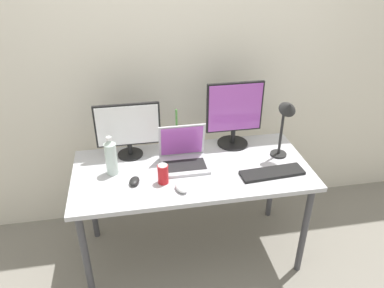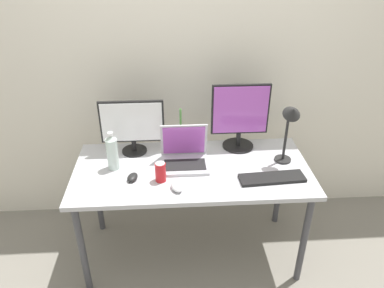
% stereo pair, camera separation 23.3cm
% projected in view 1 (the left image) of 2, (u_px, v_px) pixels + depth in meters
% --- Properties ---
extents(ground_plane, '(16.00, 16.00, 0.00)m').
position_uv_depth(ground_plane, '(192.00, 251.00, 2.79)').
color(ground_plane, gray).
extents(wall_back, '(7.00, 0.08, 2.60)m').
position_uv_depth(wall_back, '(177.00, 57.00, 2.64)').
color(wall_back, silver).
rests_on(wall_back, ground).
extents(work_desk, '(1.52, 0.71, 0.74)m').
position_uv_depth(work_desk, '(192.00, 177.00, 2.45)').
color(work_desk, '#424247').
rests_on(work_desk, ground).
extents(monitor_left, '(0.43, 0.17, 0.38)m').
position_uv_depth(monitor_left, '(128.00, 128.00, 2.46)').
color(monitor_left, black).
rests_on(monitor_left, work_desk).
extents(monitor_center, '(0.39, 0.22, 0.47)m').
position_uv_depth(monitor_center, '(234.00, 113.00, 2.57)').
color(monitor_center, black).
rests_on(monitor_center, work_desk).
extents(laptop_silver, '(0.30, 0.25, 0.26)m').
position_uv_depth(laptop_silver, '(183.00, 156.00, 2.44)').
color(laptop_silver, '#B7B7BC').
rests_on(laptop_silver, work_desk).
extents(keyboard_main, '(0.41, 0.15, 0.02)m').
position_uv_depth(keyboard_main, '(272.00, 173.00, 2.35)').
color(keyboard_main, black).
rests_on(keyboard_main, work_desk).
extents(mouse_by_keyboard, '(0.08, 0.11, 0.04)m').
position_uv_depth(mouse_by_keyboard, '(134.00, 181.00, 2.26)').
color(mouse_by_keyboard, black).
rests_on(mouse_by_keyboard, work_desk).
extents(mouse_by_laptop, '(0.09, 0.12, 0.04)m').
position_uv_depth(mouse_by_laptop, '(181.00, 188.00, 2.20)').
color(mouse_by_laptop, silver).
rests_on(mouse_by_laptop, work_desk).
extents(water_bottle, '(0.07, 0.07, 0.26)m').
position_uv_depth(water_bottle, '(111.00, 157.00, 2.31)').
color(water_bottle, silver).
rests_on(water_bottle, work_desk).
extents(soda_can_near_keyboard, '(0.07, 0.07, 0.13)m').
position_uv_depth(soda_can_near_keyboard, '(163.00, 174.00, 2.25)').
color(soda_can_near_keyboard, red).
rests_on(soda_can_near_keyboard, work_desk).
extents(bamboo_vase, '(0.06, 0.06, 0.31)m').
position_uv_depth(bamboo_vase, '(177.00, 141.00, 2.58)').
color(bamboo_vase, '#B2D1B7').
rests_on(bamboo_vase, work_desk).
extents(desk_lamp, '(0.11, 0.18, 0.44)m').
position_uv_depth(desk_lamp, '(286.00, 118.00, 2.37)').
color(desk_lamp, black).
rests_on(desk_lamp, work_desk).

